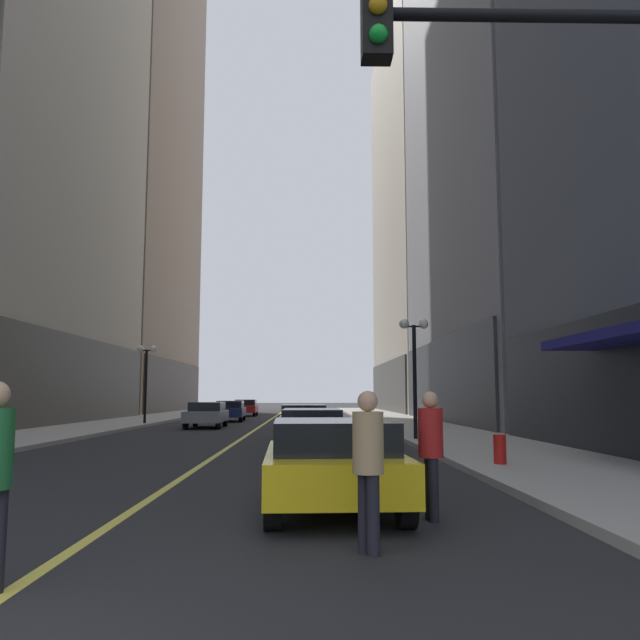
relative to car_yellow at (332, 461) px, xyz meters
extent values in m
plane|color=#262628|center=(-2.93, 28.64, -0.72)|extent=(200.00, 200.00, 0.00)
cube|color=#ADA8A0|center=(-11.18, 28.64, -0.64)|extent=(4.50, 78.00, 0.15)
cube|color=#ADA8A0|center=(5.32, 28.64, -0.64)|extent=(4.50, 78.00, 0.15)
cube|color=#E5D64C|center=(-2.93, 28.64, -0.72)|extent=(0.16, 70.00, 0.01)
cube|color=#403C35|center=(-13.53, 28.14, 1.78)|extent=(0.50, 22.80, 5.00)
cube|color=gray|center=(-19.05, 53.64, 30.37)|extent=(11.23, 26.00, 62.17)
cube|color=#332A23|center=(-13.53, 53.64, 1.78)|extent=(0.50, 24.70, 5.00)
cube|color=#2C2C2E|center=(7.67, 28.14, 1.78)|extent=(0.50, 22.80, 5.00)
cube|color=#B7AD99|center=(15.32, 53.64, 19.94)|extent=(15.51, 26.00, 41.32)
cube|color=#403C35|center=(7.67, 53.64, 1.76)|extent=(0.50, 24.70, 4.96)
cube|color=navy|center=(6.77, 4.64, 2.28)|extent=(1.60, 5.65, 0.24)
cube|color=yellow|center=(0.00, 0.06, -0.12)|extent=(2.06, 4.15, 0.55)
cube|color=black|center=(0.00, -0.14, 0.35)|extent=(1.77, 2.35, 0.50)
cylinder|color=black|center=(-0.89, 1.46, -0.40)|extent=(0.24, 0.65, 0.64)
cylinder|color=black|center=(0.79, 1.52, -0.40)|extent=(0.24, 0.65, 0.64)
cylinder|color=black|center=(-0.80, -1.40, -0.40)|extent=(0.24, 0.65, 0.64)
cylinder|color=black|center=(0.89, -1.34, -0.40)|extent=(0.24, 0.65, 0.64)
cube|color=black|center=(-0.25, 7.69, -0.12)|extent=(1.72, 4.64, 0.55)
cube|color=black|center=(-0.25, 7.46, 0.35)|extent=(1.52, 2.60, 0.50)
cylinder|color=black|center=(-0.99, 9.31, -0.40)|extent=(0.22, 0.64, 0.64)
cylinder|color=black|center=(0.49, 9.31, -0.40)|extent=(0.22, 0.64, 0.64)
cylinder|color=black|center=(-0.99, 6.07, -0.40)|extent=(0.22, 0.64, 0.64)
cylinder|color=black|center=(0.49, 6.07, -0.40)|extent=(0.22, 0.64, 0.64)
cube|color=#196038|center=(-0.53, 14.97, -0.12)|extent=(1.93, 4.47, 0.55)
cube|color=black|center=(-0.53, 14.75, 0.35)|extent=(1.67, 2.52, 0.50)
cylinder|color=black|center=(-1.36, 16.51, -0.40)|extent=(0.23, 0.64, 0.64)
cylinder|color=black|center=(0.24, 16.54, -0.40)|extent=(0.23, 0.64, 0.64)
cylinder|color=black|center=(-1.30, 13.40, -0.40)|extent=(0.23, 0.64, 0.64)
cylinder|color=black|center=(0.30, 13.43, -0.40)|extent=(0.23, 0.64, 0.64)
cube|color=slate|center=(-5.63, 23.85, -0.12)|extent=(1.93, 4.46, 0.55)
cube|color=black|center=(-5.63, 24.07, 0.35)|extent=(1.68, 2.51, 0.50)
cylinder|color=black|center=(-4.79, 22.31, -0.40)|extent=(0.23, 0.64, 0.64)
cylinder|color=black|center=(-6.41, 22.28, -0.40)|extent=(0.23, 0.64, 0.64)
cylinder|color=black|center=(-4.85, 25.41, -0.40)|extent=(0.23, 0.64, 0.64)
cylinder|color=black|center=(-6.46, 25.38, -0.40)|extent=(0.23, 0.64, 0.64)
cube|color=#141E4C|center=(-5.37, 31.76, -0.12)|extent=(1.97, 4.40, 0.55)
cube|color=black|center=(-5.38, 31.98, 0.35)|extent=(1.68, 2.48, 0.50)
cylinder|color=black|center=(-4.53, 30.27, -0.40)|extent=(0.24, 0.65, 0.64)
cylinder|color=black|center=(-6.10, 30.22, -0.40)|extent=(0.24, 0.65, 0.64)
cylinder|color=black|center=(-4.63, 33.31, -0.40)|extent=(0.24, 0.65, 0.64)
cylinder|color=black|center=(-6.21, 33.25, -0.40)|extent=(0.24, 0.65, 0.64)
cube|color=#B21919|center=(-5.38, 42.27, -0.12)|extent=(1.91, 4.45, 0.55)
cube|color=black|center=(-5.39, 42.49, 0.35)|extent=(1.65, 2.51, 0.50)
cylinder|color=black|center=(-4.56, 40.75, -0.40)|extent=(0.24, 0.65, 0.64)
cylinder|color=black|center=(-6.12, 40.71, -0.40)|extent=(0.24, 0.65, 0.64)
cylinder|color=black|center=(-4.64, 43.83, -0.40)|extent=(0.24, 0.65, 0.64)
cylinder|color=black|center=(-6.20, 43.80, -0.40)|extent=(0.24, 0.65, 0.64)
cylinder|color=black|center=(1.33, -0.91, -0.30)|extent=(0.14, 0.14, 0.84)
cylinder|color=black|center=(1.31, -0.75, -0.30)|extent=(0.14, 0.14, 0.84)
cylinder|color=#B21E1E|center=(1.32, -0.83, 0.46)|extent=(0.38, 0.38, 0.67)
sphere|color=tan|center=(1.32, -0.83, 0.90)|extent=(0.23, 0.23, 0.23)
cylinder|color=black|center=(0.34, -2.67, -0.30)|extent=(0.14, 0.14, 0.84)
cylinder|color=black|center=(0.26, -2.53, -0.30)|extent=(0.14, 0.14, 0.84)
cylinder|color=tan|center=(0.30, -2.60, 0.46)|extent=(0.47, 0.47, 0.67)
sphere|color=tan|center=(0.30, -2.60, 0.90)|extent=(0.23, 0.23, 0.23)
cylinder|color=black|center=(1.87, -4.11, 4.48)|extent=(3.20, 0.12, 0.12)
cube|color=black|center=(0.27, -4.11, 4.48)|extent=(0.28, 0.24, 0.90)
sphere|color=orange|center=(0.27, -4.25, 4.48)|extent=(0.17, 0.17, 0.17)
sphere|color=green|center=(0.27, -4.25, 4.20)|extent=(0.17, 0.17, 0.17)
cylinder|color=black|center=(-9.33, 25.85, 1.38)|extent=(0.14, 0.14, 4.20)
cylinder|color=black|center=(-9.33, 25.85, 3.43)|extent=(0.80, 0.06, 0.06)
sphere|color=white|center=(-9.68, 25.85, 3.53)|extent=(0.36, 0.36, 0.36)
sphere|color=white|center=(-8.98, 25.85, 3.53)|extent=(0.36, 0.36, 0.36)
cylinder|color=black|center=(3.47, 13.14, 1.38)|extent=(0.14, 0.14, 4.20)
cylinder|color=black|center=(3.47, 13.14, 3.43)|extent=(0.80, 0.06, 0.06)
sphere|color=white|center=(3.12, 13.14, 3.53)|extent=(0.36, 0.36, 0.36)
sphere|color=white|center=(3.82, 13.14, 3.53)|extent=(0.36, 0.36, 0.36)
cylinder|color=red|center=(3.97, 4.84, -0.32)|extent=(0.28, 0.28, 0.80)
camera|label=1|loc=(-0.36, -9.62, 0.97)|focal=35.70mm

